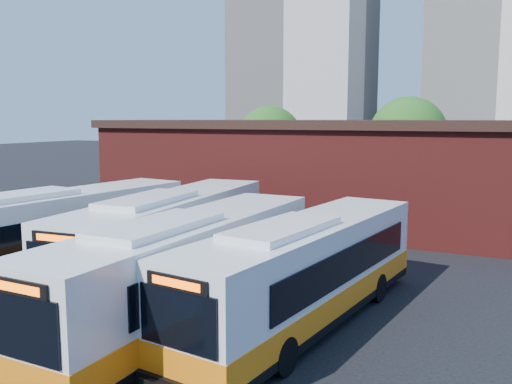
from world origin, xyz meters
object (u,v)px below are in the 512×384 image
at_px(bus_midwest, 170,240).
at_px(transit_worker, 169,332).
at_px(bus_mideast, 189,275).
at_px(bus_west, 55,236).
at_px(bus_east, 306,276).

height_order(bus_midwest, transit_worker, bus_midwest).
bearing_deg(bus_mideast, bus_west, 165.46).
bearing_deg(bus_mideast, bus_midwest, 132.46).
xyz_separation_m(bus_east, transit_worker, (-2.30, -4.18, -0.73)).
relative_size(bus_midwest, bus_mideast, 1.02).
distance_m(bus_mideast, bus_east, 3.69).
relative_size(bus_mideast, transit_worker, 7.86).
bearing_deg(transit_worker, bus_midwest, 33.31).
relative_size(bus_west, bus_east, 1.05).
xyz_separation_m(bus_midwest, transit_worker, (4.27, -6.19, -0.81)).
bearing_deg(bus_west, bus_east, 4.08).
relative_size(bus_midwest, bus_east, 1.05).
xyz_separation_m(bus_west, transit_worker, (9.02, -4.69, -0.81)).
bearing_deg(bus_midwest, bus_mideast, -53.32).
bearing_deg(bus_mideast, bus_east, 28.71).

